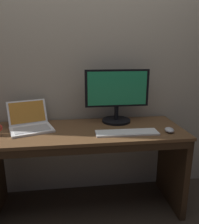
# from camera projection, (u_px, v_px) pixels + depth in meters

# --- Properties ---
(ground_plane) EXTENTS (14.00, 14.00, 0.00)m
(ground_plane) POSITION_uv_depth(u_px,v_px,m) (87.00, 207.00, 1.98)
(ground_plane) COLOR #382D23
(back_wall) EXTENTS (3.89, 0.04, 3.14)m
(back_wall) POSITION_uv_depth(u_px,v_px,m) (81.00, 21.00, 1.88)
(back_wall) COLOR #ADA38E
(back_wall) RESTS_ON ground
(desk) EXTENTS (1.56, 0.58, 0.73)m
(desk) POSITION_uv_depth(u_px,v_px,m) (86.00, 156.00, 1.84)
(desk) COLOR brown
(desk) RESTS_ON ground
(laptop_white) EXTENTS (0.40, 0.40, 0.20)m
(laptop_white) POSITION_uv_depth(u_px,v_px,m) (30.00, 125.00, 1.79)
(laptop_white) COLOR white
(laptop_white) RESTS_ON desk
(external_monitor) EXTENTS (0.55, 0.25, 0.46)m
(external_monitor) POSITION_uv_depth(u_px,v_px,m) (117.00, 96.00, 1.91)
(external_monitor) COLOR black
(external_monitor) RESTS_ON desk
(wired_keyboard) EXTENTS (0.48, 0.14, 0.02)m
(wired_keyboard) POSITION_uv_depth(u_px,v_px,m) (127.00, 133.00, 1.70)
(wired_keyboard) COLOR white
(wired_keyboard) RESTS_ON desk
(computer_mouse) EXTENTS (0.09, 0.11, 0.03)m
(computer_mouse) POSITION_uv_depth(u_px,v_px,m) (169.00, 130.00, 1.73)
(computer_mouse) COLOR #B7B7BC
(computer_mouse) RESTS_ON desk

